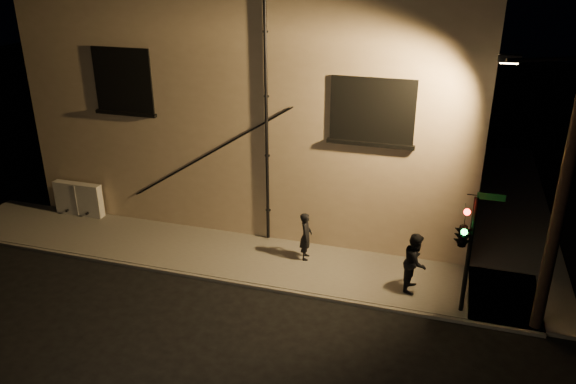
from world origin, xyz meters
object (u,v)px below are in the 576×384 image
(pedestrian_a, at_px, (306,236))
(streetlamp_pole, at_px, (559,192))
(traffic_signal, at_px, (464,234))
(pedestrian_b, at_px, (415,262))
(utility_cabinet, at_px, (79,199))

(pedestrian_a, xyz_separation_m, streetlamp_pole, (6.84, -1.68, 3.09))
(traffic_signal, height_order, streetlamp_pole, streetlamp_pole)
(pedestrian_a, distance_m, pedestrian_b, 3.66)
(utility_cabinet, xyz_separation_m, streetlamp_pole, (16.04, -2.43, 3.26))
(utility_cabinet, distance_m, pedestrian_b, 12.86)
(pedestrian_a, relative_size, traffic_signal, 0.45)
(pedestrian_a, xyz_separation_m, traffic_signal, (4.76, -1.67, 1.62))
(utility_cabinet, xyz_separation_m, pedestrian_b, (12.76, -1.58, 0.27))
(pedestrian_a, height_order, traffic_signal, traffic_signal)
(utility_cabinet, distance_m, pedestrian_a, 9.23)
(utility_cabinet, relative_size, streetlamp_pole, 0.26)
(streetlamp_pole, bearing_deg, pedestrian_b, 165.58)
(utility_cabinet, bearing_deg, pedestrian_a, -4.65)
(pedestrian_a, bearing_deg, utility_cabinet, 76.10)
(utility_cabinet, height_order, pedestrian_a, pedestrian_a)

